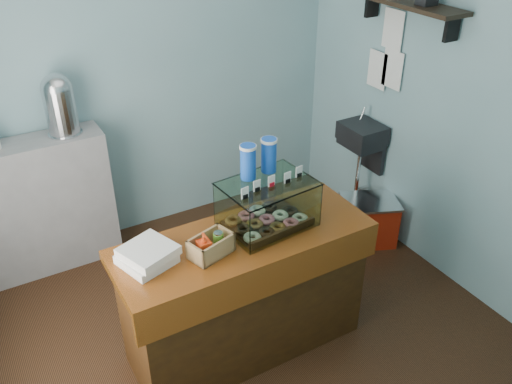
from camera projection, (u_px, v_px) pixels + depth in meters
ground at (229, 320)px, 3.91m from camera, size 3.50×3.50×0.00m
room_shell at (224, 96)px, 3.05m from camera, size 3.54×3.04×2.82m
counter at (245, 293)px, 3.49m from camera, size 1.60×0.60×0.90m
back_shelf at (46, 205)px, 4.22m from camera, size 1.00×0.32×1.10m
display_case at (265, 200)px, 3.31m from camera, size 0.58×0.45×0.51m
condiment_crate at (210, 246)px, 3.08m from camera, size 0.28×0.22×0.17m
pastry_boxes at (147, 255)px, 3.02m from camera, size 0.35×0.34×0.11m
coffee_urn at (59, 103)px, 3.92m from camera, size 0.25×0.25×0.46m
red_cooler at (368, 220)px, 4.65m from camera, size 0.56×0.51×0.41m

